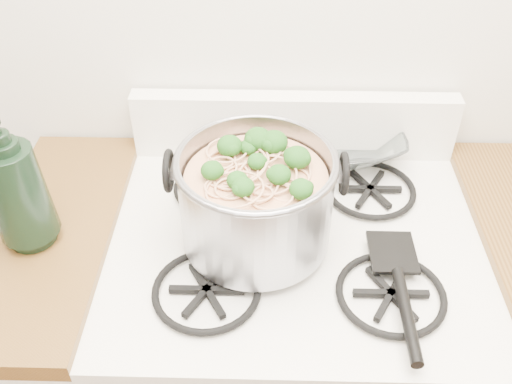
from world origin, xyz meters
name	(u,v)px	position (x,y,z in m)	size (l,w,h in m)	color
gas_range	(288,367)	(0.00, 1.26, 0.44)	(0.76, 0.66, 0.92)	white
counter_left	(92,357)	(-0.51, 1.26, 0.46)	(0.25, 0.65, 0.92)	silver
stock_pot	(256,200)	(-0.08, 1.25, 1.02)	(0.33, 0.30, 0.20)	#96979E
spatula	(393,250)	(0.18, 1.20, 0.94)	(0.29, 0.31, 0.02)	black
glass_bowl	(349,147)	(0.13, 1.54, 0.94)	(0.10, 0.10, 0.02)	white
bottle	(14,180)	(-0.53, 1.23, 1.07)	(0.12, 0.12, 0.30)	black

